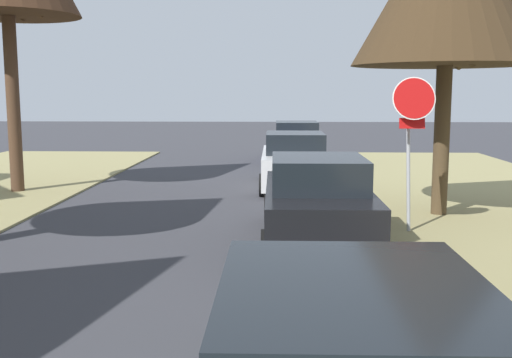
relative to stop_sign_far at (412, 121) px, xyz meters
The scene contains 4 objects.
stop_sign_far is the anchor object (origin of this frame).
parked_sedan_black 2.45m from the stop_sign_far, 156.23° to the right, with size 1.97×4.41×1.57m.
parked_sedan_white 6.27m from the stop_sign_far, 109.63° to the left, with size 1.97×4.41×1.57m.
parked_sedan_navy 12.65m from the stop_sign_far, 98.26° to the left, with size 1.97×4.41×1.57m.
Camera 1 is at (1.75, 2.72, 2.68)m, focal length 42.86 mm.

